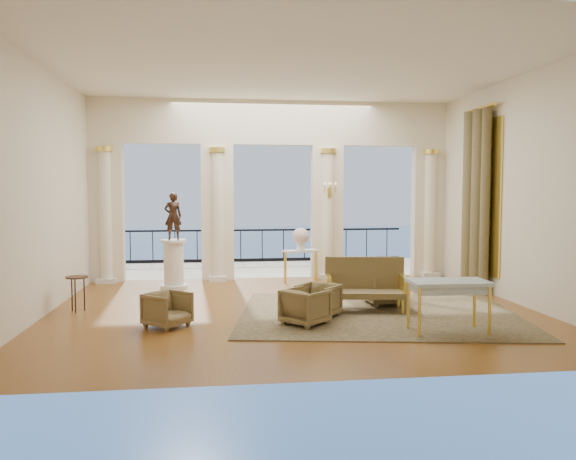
{
  "coord_description": "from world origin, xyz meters",
  "views": [
    {
      "loc": [
        -1.38,
        -10.36,
        2.24
      ],
      "look_at": [
        -0.02,
        0.6,
        1.47
      ],
      "focal_mm": 35.0,
      "sensor_mm": 36.0,
      "label": 1
    }
  ],
  "objects": [
    {
      "name": "armchair_c",
      "position": [
        1.85,
        0.25,
        0.36
      ],
      "size": [
        0.7,
        0.74,
        0.71
      ],
      "primitive_type": "imported",
      "rotation": [
        0.0,
        0.0,
        -1.5
      ],
      "color": "#4A3C23",
      "rests_on": "ground"
    },
    {
      "name": "rug",
      "position": [
        1.5,
        -0.56,
        0.01
      ],
      "size": [
        5.51,
        4.6,
        0.02
      ],
      "primitive_type": "cube",
      "rotation": [
        0.0,
        0.0,
        -0.16
      ],
      "color": "#32361E",
      "rests_on": "ground"
    },
    {
      "name": "sea",
      "position": [
        0.0,
        60.0,
        -6.0
      ],
      "size": [
        160.0,
        160.0,
        0.0
      ],
      "primitive_type": "plane",
      "color": "#214B87",
      "rests_on": "ground"
    },
    {
      "name": "room_walls",
      "position": [
        0.0,
        -1.12,
        2.88
      ],
      "size": [
        9.0,
        9.0,
        9.0
      ],
      "color": "#EBE1C5",
      "rests_on": "ground"
    },
    {
      "name": "arcade",
      "position": [
        -0.0,
        3.82,
        2.58
      ],
      "size": [
        9.0,
        0.56,
        4.5
      ],
      "color": "#F0E6C5",
      "rests_on": "ground"
    },
    {
      "name": "console_table",
      "position": [
        0.6,
        3.05,
        0.67
      ],
      "size": [
        0.91,
        0.59,
        0.81
      ],
      "rotation": [
        0.0,
        0.0,
        0.33
      ],
      "color": "silver",
      "rests_on": "ground"
    },
    {
      "name": "floor",
      "position": [
        0.0,
        0.0,
        0.0
      ],
      "size": [
        9.0,
        9.0,
        0.0
      ],
      "primitive_type": "plane",
      "color": "#553111",
      "rests_on": "ground"
    },
    {
      "name": "game_table",
      "position": [
        2.21,
        -2.0,
        0.75
      ],
      "size": [
        1.24,
        0.71,
        0.84
      ],
      "rotation": [
        0.0,
        0.0,
        -0.04
      ],
      "color": "#8CA6AF",
      "rests_on": "ground"
    },
    {
      "name": "terrace",
      "position": [
        0.0,
        5.8,
        -0.05
      ],
      "size": [
        10.0,
        3.6,
        0.1
      ],
      "primitive_type": "cube",
      "color": "#BCB39B",
      "rests_on": "ground"
    },
    {
      "name": "window_frame",
      "position": [
        4.47,
        1.5,
        2.1
      ],
      "size": [
        0.04,
        1.6,
        3.4
      ],
      "primitive_type": "cube",
      "color": "#E9C74C",
      "rests_on": "room_walls"
    },
    {
      "name": "settee",
      "position": [
        1.35,
        -0.19,
        0.49
      ],
      "size": [
        1.57,
        0.86,
        0.99
      ],
      "rotation": [
        0.0,
        0.0,
        -0.15
      ],
      "color": "#4A3C23",
      "rests_on": "ground"
    },
    {
      "name": "headland",
      "position": [
        -30.0,
        70.0,
        -3.0
      ],
      "size": [
        22.0,
        18.0,
        6.0
      ],
      "primitive_type": "cube",
      "color": "black",
      "rests_on": "sea"
    },
    {
      "name": "armchair_b",
      "position": [
        0.37,
        -0.65,
        0.33
      ],
      "size": [
        0.88,
        0.87,
        0.66
      ],
      "primitive_type": "imported",
      "rotation": [
        0.0,
        0.0,
        -0.7
      ],
      "color": "#4A3C23",
      "rests_on": "ground"
    },
    {
      "name": "palm_tree",
      "position": [
        2.0,
        6.6,
        4.09
      ],
      "size": [
        2.0,
        2.0,
        4.5
      ],
      "color": "#4C3823",
      "rests_on": "terrace"
    },
    {
      "name": "pedestal",
      "position": [
        -2.41,
        2.67,
        0.54
      ],
      "size": [
        0.62,
        0.62,
        1.13
      ],
      "color": "silver",
      "rests_on": "ground"
    },
    {
      "name": "wall_sconce",
      "position": [
        1.4,
        3.51,
        2.23
      ],
      "size": [
        0.3,
        0.11,
        0.33
      ],
      "color": "#E9C74C",
      "rests_on": "arcade"
    },
    {
      "name": "side_table",
      "position": [
        -4.0,
        0.36,
        0.57
      ],
      "size": [
        0.41,
        0.41,
        0.66
      ],
      "color": "black",
      "rests_on": "ground"
    },
    {
      "name": "urn",
      "position": [
        0.6,
        3.05,
        1.12
      ],
      "size": [
        0.41,
        0.41,
        0.54
      ],
      "color": "white",
      "rests_on": "console_table"
    },
    {
      "name": "curtain",
      "position": [
        4.28,
        1.5,
        2.02
      ],
      "size": [
        0.33,
        1.4,
        4.09
      ],
      "color": "brown",
      "rests_on": "ground"
    },
    {
      "name": "armchair_a",
      "position": [
        -2.23,
        -1.06,
        0.32
      ],
      "size": [
        0.85,
        0.85,
        0.64
      ],
      "primitive_type": "imported",
      "rotation": [
        0.0,
        0.0,
        0.86
      ],
      "color": "#4A3C23",
      "rests_on": "ground"
    },
    {
      "name": "statue",
      "position": [
        -2.41,
        2.67,
        1.67
      ],
      "size": [
        0.43,
        0.31,
        1.07
      ],
      "primitive_type": "imported",
      "rotation": [
        0.0,
        0.0,
        3.3
      ],
      "color": "black",
      "rests_on": "pedestal"
    },
    {
      "name": "armchair_d",
      "position": [
        0.05,
        -1.2,
        0.34
      ],
      "size": [
        0.9,
        0.9,
        0.67
      ],
      "primitive_type": "imported",
      "rotation": [
        0.0,
        0.0,
        2.31
      ],
      "color": "#4A3C23",
      "rests_on": "ground"
    },
    {
      "name": "balustrade",
      "position": [
        0.0,
        7.4,
        0.41
      ],
      "size": [
        9.0,
        0.06,
        1.03
      ],
      "color": "black",
      "rests_on": "terrace"
    }
  ]
}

